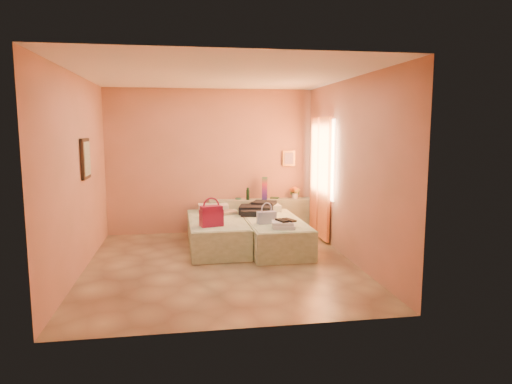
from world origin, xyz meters
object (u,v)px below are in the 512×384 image
(water_bottle, at_px, (248,194))
(blue_handbag, at_px, (267,217))
(headboard_ledge, at_px, (261,216))
(green_book, at_px, (275,198))
(flower_vase, at_px, (295,192))
(bed_right, at_px, (274,234))
(towel_stack, at_px, (284,225))
(bed_left, at_px, (217,233))
(magenta_handbag, at_px, (211,216))

(water_bottle, relative_size, blue_handbag, 0.76)
(headboard_ledge, relative_size, green_book, 12.45)
(headboard_ledge, xyz_separation_m, flower_vase, (0.68, -0.01, 0.47))
(bed_right, height_order, flower_vase, flower_vase)
(headboard_ledge, bearing_deg, towel_stack, -89.43)
(headboard_ledge, bearing_deg, bed_left, -132.62)
(bed_right, height_order, water_bottle, water_bottle)
(magenta_handbag, distance_m, towel_stack, 1.16)
(bed_left, height_order, flower_vase, flower_vase)
(bed_left, bearing_deg, towel_stack, -43.71)
(bed_right, relative_size, flower_vase, 7.07)
(bed_right, relative_size, towel_stack, 5.71)
(headboard_ledge, bearing_deg, flower_vase, -0.50)
(bed_left, bearing_deg, blue_handbag, -34.67)
(water_bottle, height_order, towel_stack, water_bottle)
(water_bottle, xyz_separation_m, towel_stack, (0.29, -1.95, -0.22))
(headboard_ledge, bearing_deg, water_bottle, -176.60)
(water_bottle, bearing_deg, blue_handbag, -86.81)
(flower_vase, height_order, magenta_handbag, flower_vase)
(headboard_ledge, height_order, blue_handbag, blue_handbag)
(bed_left, xyz_separation_m, water_bottle, (0.69, 1.03, 0.52))
(headboard_ledge, height_order, water_bottle, water_bottle)
(green_book, relative_size, towel_stack, 0.47)
(water_bottle, distance_m, flower_vase, 0.95)
(flower_vase, distance_m, towel_stack, 2.08)
(flower_vase, bearing_deg, headboard_ledge, 179.50)
(blue_handbag, bearing_deg, bed_left, 134.72)
(green_book, relative_size, blue_handbag, 0.54)
(magenta_handbag, bearing_deg, bed_right, 3.89)
(water_bottle, distance_m, towel_stack, 1.98)
(towel_stack, bearing_deg, green_book, 82.70)
(water_bottle, relative_size, magenta_handbag, 0.66)
(green_book, distance_m, flower_vase, 0.42)
(water_bottle, height_order, green_book, water_bottle)
(magenta_handbag, bearing_deg, towel_stack, -31.08)
(magenta_handbag, height_order, towel_stack, magenta_handbag)
(headboard_ledge, bearing_deg, green_book, 13.31)
(bed_left, distance_m, flower_vase, 2.02)
(flower_vase, height_order, towel_stack, flower_vase)
(green_book, bearing_deg, blue_handbag, -81.08)
(headboard_ledge, distance_m, blue_handbag, 1.61)
(water_bottle, bearing_deg, towel_stack, -81.46)
(bed_right, xyz_separation_m, magenta_handbag, (-1.09, -0.36, 0.41))
(flower_vase, bearing_deg, water_bottle, -179.38)
(bed_left, height_order, water_bottle, water_bottle)
(headboard_ledge, distance_m, bed_right, 1.27)
(headboard_ledge, relative_size, bed_left, 1.02)
(flower_vase, xyz_separation_m, magenta_handbag, (-1.77, -1.63, -0.13))
(towel_stack, bearing_deg, bed_left, 137.20)
(bed_left, distance_m, bed_right, 0.99)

